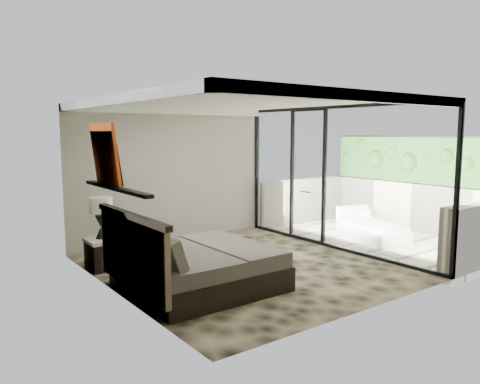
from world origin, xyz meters
TOP-DOWN VIEW (x-y plane):
  - floor at (0.00, 0.00)m, footprint 5.00×5.00m
  - ceiling at (0.00, 0.00)m, footprint 4.50×5.00m
  - back_wall at (0.00, 2.49)m, footprint 4.50×0.02m
  - left_wall at (-2.24, 0.00)m, footprint 0.02×5.00m
  - glass_wall at (2.25, 0.00)m, footprint 0.08×5.00m
  - terrace_slab at (3.75, 0.00)m, footprint 3.00×5.00m
  - parapet_far at (5.10, 0.00)m, footprint 0.30×5.00m
  - foliage_hedge at (5.10, 0.00)m, footprint 0.36×4.60m
  - picture_ledge at (-2.18, 0.10)m, footprint 0.12×2.20m
  - bed at (-1.26, -0.45)m, footprint 2.11×2.05m
  - nightstand at (-1.94, 1.32)m, footprint 0.69×0.69m
  - table_lamp at (-1.96, 1.35)m, footprint 0.38×0.38m
  - abstract_canvas at (-2.19, 0.45)m, footprint 0.13×0.90m
  - framed_print at (-2.14, 0.29)m, footprint 0.11×0.50m
  - ottoman at (4.08, 0.77)m, footprint 0.67×0.67m
  - lounger at (3.50, 0.08)m, footprint 1.18×1.75m

SIDE VIEW (x-z plane):
  - terrace_slab at x=3.75m, z-range -0.12..0.00m
  - floor at x=0.00m, z-range 0.00..0.00m
  - lounger at x=3.50m, z-range -0.12..0.51m
  - ottoman at x=4.08m, z-range 0.00..0.52m
  - nightstand at x=-1.94m, z-range 0.00..0.58m
  - bed at x=-1.26m, z-range -0.24..0.93m
  - parapet_far at x=5.10m, z-range 0.00..1.10m
  - table_lamp at x=-1.96m, z-range 0.62..1.31m
  - back_wall at x=0.00m, z-range 0.00..2.80m
  - left_wall at x=-2.24m, z-range 0.00..2.80m
  - glass_wall at x=2.25m, z-range 0.00..2.80m
  - picture_ledge at x=-2.18m, z-range 1.48..1.52m
  - foliage_hedge at x=5.10m, z-range 1.10..2.20m
  - framed_print at x=-2.14m, z-range 1.53..2.12m
  - abstract_canvas at x=-2.19m, z-range 1.53..2.42m
  - ceiling at x=0.00m, z-range 2.78..2.80m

